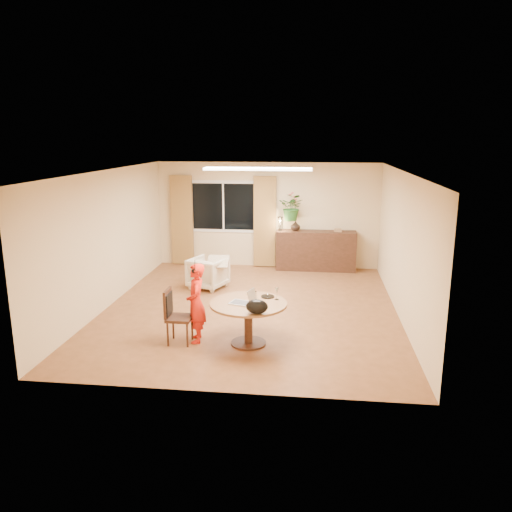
{
  "coord_description": "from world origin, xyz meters",
  "views": [
    {
      "loc": [
        1.17,
        -8.99,
        3.21
      ],
      "look_at": [
        0.13,
        -0.2,
        1.08
      ],
      "focal_mm": 35.0,
      "sensor_mm": 36.0,
      "label": 1
    }
  ],
  "objects": [
    {
      "name": "wall_right",
      "position": [
        2.75,
        0.0,
        1.3
      ],
      "size": [
        0.0,
        6.5,
        6.5
      ],
      "primitive_type": "plane",
      "rotation": [
        1.57,
        0.0,
        -1.57
      ],
      "color": "beige",
      "rests_on": "floor"
    },
    {
      "name": "tumbler",
      "position": [
        0.25,
        -1.45,
        0.74
      ],
      "size": [
        0.08,
        0.08,
        0.11
      ],
      "primitive_type": null,
      "rotation": [
        0.0,
        0.0,
        0.02
      ],
      "color": "white",
      "rests_on": "dining_table"
    },
    {
      "name": "floor",
      "position": [
        0.0,
        0.0,
        0.0
      ],
      "size": [
        6.5,
        6.5,
        0.0
      ],
      "primitive_type": "plane",
      "color": "brown",
      "rests_on": "ground"
    },
    {
      "name": "sideboard",
      "position": [
        1.23,
        3.01,
        0.48
      ],
      "size": [
        1.93,
        0.47,
        0.96
      ],
      "primitive_type": "cube",
      "color": "black",
      "rests_on": "floor"
    },
    {
      "name": "ceiling",
      "position": [
        0.0,
        0.0,
        2.6
      ],
      "size": [
        6.5,
        6.5,
        0.0
      ],
      "primitive_type": "plane",
      "rotation": [
        3.14,
        0.0,
        0.0
      ],
      "color": "white",
      "rests_on": "wall_back"
    },
    {
      "name": "ceiling_panel",
      "position": [
        0.0,
        1.2,
        2.57
      ],
      "size": [
        2.2,
        0.35,
        0.05
      ],
      "primitive_type": "cube",
      "color": "white",
      "rests_on": "ceiling"
    },
    {
      "name": "book_stack",
      "position": [
        1.74,
        3.01,
        1.0
      ],
      "size": [
        0.2,
        0.16,
        0.08
      ],
      "primitive_type": null,
      "rotation": [
        0.0,
        0.0,
        0.13
      ],
      "color": "brown",
      "rests_on": "sideboard"
    },
    {
      "name": "wall_left",
      "position": [
        -2.75,
        0.0,
        1.3
      ],
      "size": [
        0.0,
        6.5,
        6.5
      ],
      "primitive_type": "plane",
      "rotation": [
        1.57,
        0.0,
        1.57
      ],
      "color": "beige",
      "rests_on": "floor"
    },
    {
      "name": "laptop",
      "position": [
        0.09,
        -1.74,
        0.82
      ],
      "size": [
        0.44,
        0.36,
        0.26
      ],
      "primitive_type": null,
      "rotation": [
        0.0,
        0.0,
        -0.29
      ],
      "color": "#B7B7BC",
      "rests_on": "dining_table"
    },
    {
      "name": "armchair",
      "position": [
        -1.09,
        1.23,
        0.33
      ],
      "size": [
        0.92,
        0.94,
        0.67
      ],
      "primitive_type": "imported",
      "rotation": [
        0.0,
        0.0,
        2.78
      ],
      "color": "beige",
      "rests_on": "floor"
    },
    {
      "name": "bouquet",
      "position": [
        0.63,
        3.01,
        1.54
      ],
      "size": [
        0.71,
        0.66,
        0.66
      ],
      "primitive_type": "imported",
      "rotation": [
        0.0,
        0.0,
        -0.27
      ],
      "color": "#255F23",
      "rests_on": "vase"
    },
    {
      "name": "window",
      "position": [
        -1.1,
        3.23,
        1.5
      ],
      "size": [
        1.7,
        0.03,
        1.3
      ],
      "color": "white",
      "rests_on": "wall_back"
    },
    {
      "name": "dining_table",
      "position": [
        0.18,
        -1.68,
        0.54
      ],
      "size": [
        1.21,
        1.21,
        0.69
      ],
      "color": "brown",
      "rests_on": "floor"
    },
    {
      "name": "throw",
      "position": [
        -0.85,
        1.18,
        0.68
      ],
      "size": [
        0.49,
        0.59,
        0.03
      ],
      "primitive_type": null,
      "rotation": [
        0.0,
        0.0,
        0.08
      ],
      "color": "beige",
      "rests_on": "armchair"
    },
    {
      "name": "dining_chair",
      "position": [
        -0.9,
        -1.76,
        0.44
      ],
      "size": [
        0.42,
        0.39,
        0.88
      ],
      "primitive_type": null,
      "rotation": [
        0.0,
        0.0,
        0.0
      ],
      "color": "black",
      "rests_on": "floor"
    },
    {
      "name": "pot_lid",
      "position": [
        0.46,
        -1.37,
        0.71
      ],
      "size": [
        0.22,
        0.22,
        0.04
      ],
      "primitive_type": null,
      "rotation": [
        0.0,
        0.0,
        -0.01
      ],
      "color": "white",
      "rests_on": "dining_table"
    },
    {
      "name": "wall_back",
      "position": [
        0.0,
        3.25,
        1.3
      ],
      "size": [
        5.5,
        0.0,
        5.5
      ],
      "primitive_type": "plane",
      "rotation": [
        1.57,
        0.0,
        0.0
      ],
      "color": "beige",
      "rests_on": "floor"
    },
    {
      "name": "curtain_left",
      "position": [
        -2.15,
        3.15,
        1.15
      ],
      "size": [
        0.55,
        0.08,
        2.25
      ],
      "primitive_type": "cube",
      "color": "brown",
      "rests_on": "wall_back"
    },
    {
      "name": "wine_glass",
      "position": [
        0.61,
        -1.48,
        0.79
      ],
      "size": [
        0.08,
        0.08,
        0.2
      ],
      "primitive_type": null,
      "rotation": [
        0.0,
        0.0,
        0.18
      ],
      "color": "white",
      "rests_on": "dining_table"
    },
    {
      "name": "child",
      "position": [
        -0.66,
        -1.65,
        0.64
      ],
      "size": [
        0.52,
        0.4,
        1.28
      ],
      "primitive_type": "imported",
      "rotation": [
        0.0,
        0.0,
        -1.35
      ],
      "color": "#B60E21",
      "rests_on": "floor"
    },
    {
      "name": "vase",
      "position": [
        0.71,
        3.01,
        1.09
      ],
      "size": [
        0.28,
        0.28,
        0.25
      ],
      "primitive_type": "imported",
      "rotation": [
        0.0,
        0.0,
        0.22
      ],
      "color": "black",
      "rests_on": "sideboard"
    },
    {
      "name": "desk_lamp",
      "position": [
        0.35,
        2.96,
        1.15
      ],
      "size": [
        0.18,
        0.18,
        0.36
      ],
      "primitive_type": null,
      "rotation": [
        0.0,
        0.0,
        -0.21
      ],
      "color": "black",
      "rests_on": "sideboard"
    },
    {
      "name": "handbag",
      "position": [
        0.37,
        -2.16,
        0.8
      ],
      "size": [
        0.36,
        0.25,
        0.22
      ],
      "primitive_type": null,
      "rotation": [
        0.0,
        0.0,
        0.2
      ],
      "color": "black",
      "rests_on": "dining_table"
    },
    {
      "name": "curtain_right",
      "position": [
        -0.05,
        3.15,
        1.15
      ],
      "size": [
        0.55,
        0.08,
        2.25
      ],
      "primitive_type": "cube",
      "color": "brown",
      "rests_on": "wall_back"
    }
  ]
}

